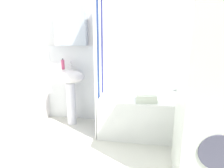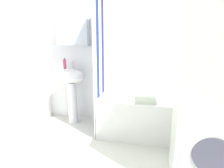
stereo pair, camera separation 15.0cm
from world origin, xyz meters
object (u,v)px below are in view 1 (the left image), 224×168
(shampoo_bottle, at_px, (196,89))
(towel_folded, at_px, (146,97))
(sink, at_px, (70,85))
(bathtub, at_px, (155,116))
(soap_dispenser, at_px, (63,64))
(body_wash_bottle, at_px, (203,89))
(conditioner_bottle, at_px, (185,86))
(washer_dryer_stack, at_px, (214,99))

(shampoo_bottle, relative_size, towel_folded, 0.60)
(sink, height_order, bathtub, sink)
(soap_dispenser, xyz_separation_m, towel_folded, (1.25, -0.34, -0.34))
(sink, relative_size, soap_dispenser, 5.22)
(soap_dispenser, bearing_deg, bathtub, -7.04)
(body_wash_bottle, relative_size, towel_folded, 0.71)
(body_wash_bottle, relative_size, conditioner_bottle, 0.85)
(soap_dispenser, distance_m, shampoo_bottle, 1.98)
(soap_dispenser, distance_m, washer_dryer_stack, 2.13)
(sink, xyz_separation_m, washer_dryer_stack, (1.76, -0.98, 0.21))
(sink, relative_size, shampoo_bottle, 5.32)
(soap_dispenser, bearing_deg, washer_dryer_stack, -28.62)
(conditioner_bottle, height_order, washer_dryer_stack, washer_dryer_stack)
(sink, relative_size, conditioner_bottle, 3.84)
(sink, xyz_separation_m, shampoo_bottle, (1.84, 0.09, -0.01))
(sink, bearing_deg, towel_folded, -14.69)
(soap_dispenser, height_order, towel_folded, soap_dispenser)
(conditioner_bottle, bearing_deg, shampoo_bottle, -13.07)
(bathtub, distance_m, conditioner_bottle, 0.62)
(bathtub, xyz_separation_m, washer_dryer_stack, (0.49, -0.85, 0.57))
(conditioner_bottle, bearing_deg, washer_dryer_stack, -86.61)
(bathtub, height_order, towel_folded, towel_folded)
(body_wash_bottle, bearing_deg, soap_dispenser, -178.50)
(soap_dispenser, relative_size, shampoo_bottle, 1.02)
(body_wash_bottle, height_order, washer_dryer_stack, washer_dryer_stack)
(sink, xyz_separation_m, soap_dispenser, (-0.11, 0.04, 0.30))
(body_wash_bottle, bearing_deg, towel_folded, -153.59)
(sink, xyz_separation_m, conditioner_bottle, (1.69, 0.13, 0.03))
(shampoo_bottle, height_order, towel_folded, shampoo_bottle)
(washer_dryer_stack, bearing_deg, bathtub, 119.77)
(shampoo_bottle, distance_m, conditioner_bottle, 0.16)
(washer_dryer_stack, bearing_deg, sink, 150.84)
(body_wash_bottle, height_order, towel_folded, body_wash_bottle)
(towel_folded, bearing_deg, bathtub, 52.47)
(towel_folded, bearing_deg, shampoo_bottle, 29.18)
(soap_dispenser, height_order, conditioner_bottle, soap_dispenser)
(bathtub, bearing_deg, body_wash_bottle, 18.72)
(bathtub, relative_size, body_wash_bottle, 7.97)
(body_wash_bottle, bearing_deg, sink, -177.22)
(bathtub, xyz_separation_m, conditioner_bottle, (0.42, 0.26, 0.38))
(sink, height_order, washer_dryer_stack, washer_dryer_stack)
(bathtub, bearing_deg, towel_folded, -127.53)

